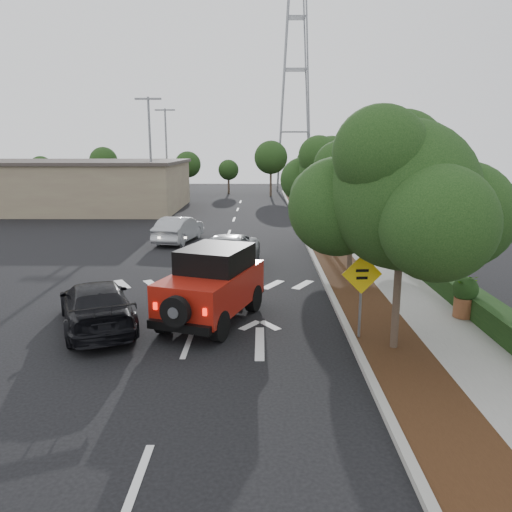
{
  "coord_description": "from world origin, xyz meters",
  "views": [
    {
      "loc": [
        2.03,
        -13.09,
        5.4
      ],
      "look_at": [
        1.87,
        3.0,
        1.83
      ],
      "focal_mm": 35.0,
      "sensor_mm": 36.0,
      "label": 1
    }
  ],
  "objects_px": {
    "black_suv_oncoming": "(96,305)",
    "red_jeep": "(214,283)",
    "speed_hump_sign": "(361,285)",
    "silver_suv_ahead": "(226,254)"
  },
  "relations": [
    {
      "from": "silver_suv_ahead",
      "to": "red_jeep",
      "type": "bearing_deg",
      "value": -83.02
    },
    {
      "from": "black_suv_oncoming",
      "to": "speed_hump_sign",
      "type": "xyz_separation_m",
      "value": [
        7.74,
        -1.04,
        0.95
      ]
    },
    {
      "from": "red_jeep",
      "to": "speed_hump_sign",
      "type": "relative_size",
      "value": 1.98
    },
    {
      "from": "black_suv_oncoming",
      "to": "speed_hump_sign",
      "type": "height_order",
      "value": "speed_hump_sign"
    },
    {
      "from": "silver_suv_ahead",
      "to": "speed_hump_sign",
      "type": "xyz_separation_m",
      "value": [
        4.3,
        -8.19,
        0.91
      ]
    },
    {
      "from": "black_suv_oncoming",
      "to": "red_jeep",
      "type": "bearing_deg",
      "value": 169.02
    },
    {
      "from": "red_jeep",
      "to": "black_suv_oncoming",
      "type": "relative_size",
      "value": 0.97
    },
    {
      "from": "black_suv_oncoming",
      "to": "speed_hump_sign",
      "type": "relative_size",
      "value": 2.04
    },
    {
      "from": "silver_suv_ahead",
      "to": "black_suv_oncoming",
      "type": "bearing_deg",
      "value": -109.32
    },
    {
      "from": "silver_suv_ahead",
      "to": "speed_hump_sign",
      "type": "bearing_deg",
      "value": -55.95
    }
  ]
}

